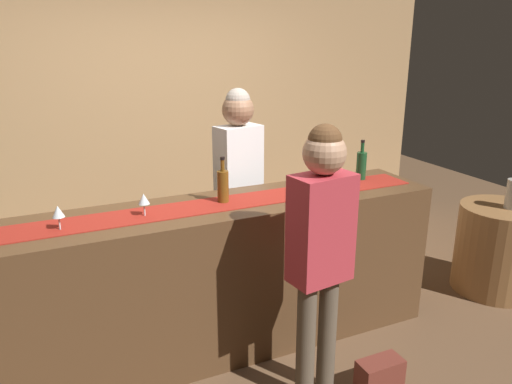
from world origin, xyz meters
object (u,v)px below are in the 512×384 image
bartender (239,173)px  round_side_table (498,249)px  wine_bottle_amber (223,186)px  handbag (379,376)px  wine_bottle_green (361,165)px  customer_sipping (321,239)px  wine_glass_near_customer (58,212)px  wine_glass_mid_counter (144,200)px

bartender → round_side_table: bearing=146.1°
wine_bottle_amber → handbag: wine_bottle_amber is taller
wine_bottle_amber → bartender: 0.65m
wine_bottle_amber → round_side_table: wine_bottle_amber is taller
wine_bottle_green → customer_sipping: bearing=-136.6°
wine_glass_near_customer → customer_sipping: (1.29, -0.65, -0.14)m
wine_glass_near_customer → handbag: wine_glass_near_customer is taller
customer_sipping → wine_bottle_amber: bearing=103.7°
wine_bottle_amber → wine_glass_near_customer: (-1.00, -0.07, -0.01)m
wine_glass_near_customer → wine_glass_mid_counter: same height
wine_glass_near_customer → wine_bottle_amber: bearing=4.3°
bartender → customer_sipping: (-0.05, -1.28, -0.05)m
wine_bottle_amber → handbag: (0.65, -0.88, -1.04)m
handbag → wine_bottle_green: bearing=63.3°
wine_bottle_amber → wine_bottle_green: size_ratio=1.00×
wine_bottle_green → handbag: (-0.48, -0.95, -1.04)m
wine_bottle_amber → wine_glass_near_customer: wine_bottle_amber is taller
wine_glass_mid_counter → customer_sipping: 1.06m
wine_bottle_green → wine_glass_mid_counter: size_ratio=2.10×
bartender → wine_bottle_amber: bearing=45.8°
wine_bottle_green → customer_sipping: 1.16m
wine_bottle_amber → customer_sipping: 0.80m
wine_glass_mid_counter → bartender: size_ratio=0.08×
bartender → round_side_table: bartender is taller
wine_bottle_green → bartender: size_ratio=0.18×
round_side_table → wine_bottle_green: bearing=166.1°
wine_bottle_amber → bartender: bartender is taller
wine_glass_mid_counter → handbag: size_ratio=0.51×
wine_bottle_green → wine_glass_mid_counter: bearing=-176.0°
wine_bottle_green → wine_glass_near_customer: wine_bottle_green is taller
wine_bottle_green → wine_glass_near_customer: bearing=-176.2°
wine_glass_near_customer → customer_sipping: 1.45m
wine_glass_near_customer → wine_glass_mid_counter: 0.48m
wine_bottle_green → handbag: wine_bottle_green is taller
bartender → customer_sipping: bartender is taller
wine_glass_near_customer → wine_glass_mid_counter: size_ratio=1.00×
customer_sipping → round_side_table: bearing=5.3°
wine_glass_mid_counter → wine_bottle_amber: bearing=5.5°
wine_bottle_green → bartender: 0.93m
wine_bottle_amber → round_side_table: bearing=-5.8°
wine_glass_near_customer → customer_sipping: size_ratio=0.09×
wine_bottle_amber → wine_glass_near_customer: bearing=-175.7°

